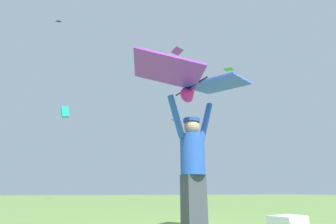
% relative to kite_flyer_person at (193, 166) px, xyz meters
% --- Properties ---
extents(kite_flyer_person, '(0.81, 0.40, 1.92)m').
position_rel_kite_flyer_person_xyz_m(kite_flyer_person, '(0.00, 0.00, 0.00)').
color(kite_flyer_person, '#424751').
rests_on(kite_flyer_person, ground).
extents(held_stunt_kite, '(2.10, 1.29, 0.43)m').
position_rel_kite_flyer_person_xyz_m(held_stunt_kite, '(0.02, -0.09, 1.25)').
color(held_stunt_kite, black).
extents(distant_kite_purple_low_right, '(0.65, 0.67, 0.28)m').
position_rel_kite_flyer_person_xyz_m(distant_kite_purple_low_right, '(11.72, 31.71, 10.42)').
color(distant_kite_purple_low_right, purple).
extents(distant_kite_black_high_right, '(0.61, 0.62, 0.29)m').
position_rel_kite_flyer_person_xyz_m(distant_kite_black_high_right, '(-5.39, 24.11, 18.71)').
color(distant_kite_black_high_right, black).
extents(distant_kite_green_far_center, '(0.85, 0.86, 0.13)m').
position_rel_kite_flyer_person_xyz_m(distant_kite_green_far_center, '(9.22, 12.26, 9.18)').
color(distant_kite_green_far_center, green).
extents(distant_kite_teal_overhead_distant, '(0.91, 0.71, 1.14)m').
position_rel_kite_flyer_person_xyz_m(distant_kite_teal_overhead_distant, '(-3.21, 21.63, 7.02)').
color(distant_kite_teal_overhead_distant, '#19B2AD').
extents(distant_kite_purple_mid_left, '(0.92, 0.90, 0.31)m').
position_rel_kite_flyer_person_xyz_m(distant_kite_purple_mid_left, '(4.47, 11.60, 9.49)').
color(distant_kite_purple_mid_left, purple).
extents(marker_flag, '(0.30, 0.24, 1.74)m').
position_rel_kite_flyer_person_xyz_m(marker_flag, '(2.87, 5.59, 0.57)').
color(marker_flag, silver).
rests_on(marker_flag, ground).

